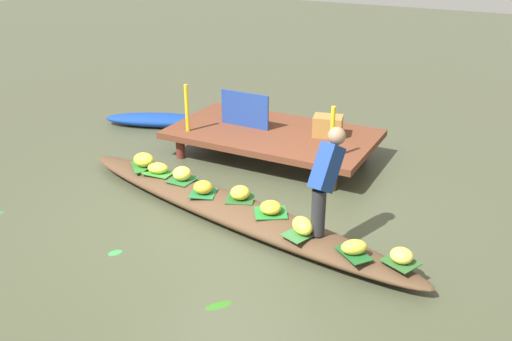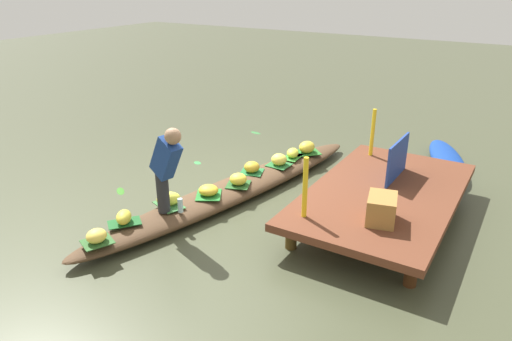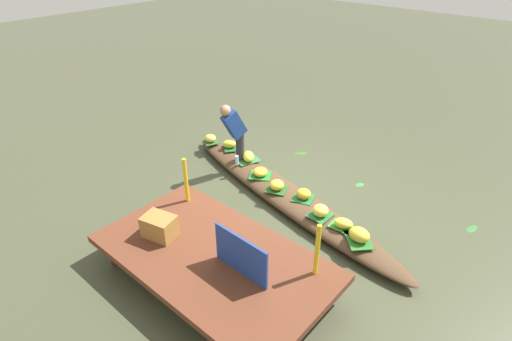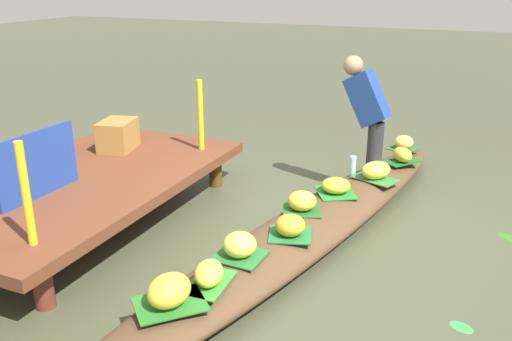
# 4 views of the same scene
# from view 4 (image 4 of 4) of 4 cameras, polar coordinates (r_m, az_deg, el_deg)

# --- Properties ---
(canal_water) EXTENTS (40.00, 40.00, 0.00)m
(canal_water) POSITION_cam_4_polar(r_m,az_deg,el_deg) (4.90, 5.45, -7.27)
(canal_water) COLOR #434731
(canal_water) RESTS_ON ground
(dock_platform) EXTENTS (3.20, 1.80, 0.43)m
(dock_platform) POSITION_cam_4_polar(r_m,az_deg,el_deg) (5.38, -17.55, -1.23)
(dock_platform) COLOR brown
(dock_platform) RESTS_ON ground
(vendor_boat) EXTENTS (5.45, 1.78, 0.25)m
(vendor_boat) POSITION_cam_4_polar(r_m,az_deg,el_deg) (4.84, 5.50, -5.97)
(vendor_boat) COLOR #513924
(vendor_boat) RESTS_ON ground
(leaf_mat_0) EXTENTS (0.50, 0.49, 0.01)m
(leaf_mat_0) POSITION_cam_4_polar(r_m,az_deg,el_deg) (5.29, 8.25, -2.27)
(leaf_mat_0) COLOR #22772A
(leaf_mat_0) RESTS_ON vendor_boat
(banana_bunch_0) EXTENTS (0.35, 0.36, 0.15)m
(banana_bunch_0) POSITION_cam_4_polar(r_m,az_deg,el_deg) (5.26, 8.28, -1.55)
(banana_bunch_0) COLOR gold
(banana_bunch_0) RESTS_ON vendor_boat
(leaf_mat_1) EXTENTS (0.41, 0.51, 0.01)m
(leaf_mat_1) POSITION_cam_4_polar(r_m,az_deg,el_deg) (5.71, 12.27, -0.83)
(leaf_mat_1) COLOR #346D36
(leaf_mat_1) RESTS_ON vendor_boat
(banana_bunch_1) EXTENTS (0.37, 0.37, 0.18)m
(banana_bunch_1) POSITION_cam_4_polar(r_m,az_deg,el_deg) (5.68, 12.34, 0.03)
(banana_bunch_1) COLOR #E8E344
(banana_bunch_1) RESTS_ON vendor_boat
(leaf_mat_2) EXTENTS (0.44, 0.43, 0.01)m
(leaf_mat_2) POSITION_cam_4_polar(r_m,az_deg,el_deg) (4.88, 4.77, -4.06)
(leaf_mat_2) COLOR #235421
(leaf_mat_2) RESTS_ON vendor_boat
(banana_bunch_2) EXTENTS (0.30, 0.30, 0.17)m
(banana_bunch_2) POSITION_cam_4_polar(r_m,az_deg,el_deg) (4.85, 4.80, -3.15)
(banana_bunch_2) COLOR yellow
(banana_bunch_2) RESTS_ON vendor_boat
(leaf_mat_3) EXTENTS (0.46, 0.43, 0.01)m
(leaf_mat_3) POSITION_cam_4_polar(r_m,az_deg,el_deg) (6.30, 14.87, 0.92)
(leaf_mat_3) COLOR #1B5824
(leaf_mat_3) RESTS_ON vendor_boat
(banana_bunch_3) EXTENTS (0.34, 0.32, 0.16)m
(banana_bunch_3) POSITION_cam_4_polar(r_m,az_deg,el_deg) (6.28, 14.94, 1.60)
(banana_bunch_3) COLOR yellow
(banana_bunch_3) RESTS_ON vendor_boat
(leaf_mat_4) EXTENTS (0.34, 0.36, 0.01)m
(leaf_mat_4) POSITION_cam_4_polar(r_m,az_deg,el_deg) (4.11, -1.69, -8.82)
(leaf_mat_4) COLOR #24672E
(leaf_mat_4) RESTS_ON vendor_boat
(banana_bunch_4) EXTENTS (0.25, 0.25, 0.19)m
(banana_bunch_4) POSITION_cam_4_polar(r_m,az_deg,el_deg) (4.07, -1.70, -7.68)
(banana_bunch_4) COLOR #F5DE4F
(banana_bunch_4) RESTS_ON vendor_boat
(leaf_mat_5) EXTENTS (0.55, 0.54, 0.01)m
(leaf_mat_5) POSITION_cam_4_polar(r_m,az_deg,el_deg) (3.61, -8.91, -13.51)
(leaf_mat_5) COLOR #286D27
(leaf_mat_5) RESTS_ON vendor_boat
(banana_bunch_5) EXTENTS (0.32, 0.27, 0.20)m
(banana_bunch_5) POSITION_cam_4_polar(r_m,az_deg,el_deg) (3.56, -9.00, -12.18)
(banana_bunch_5) COLOR yellow
(banana_bunch_5) RESTS_ON vendor_boat
(leaf_mat_6) EXTENTS (0.42, 0.28, 0.01)m
(leaf_mat_6) POSITION_cam_4_polar(r_m,az_deg,el_deg) (3.80, -4.88, -11.53)
(leaf_mat_6) COLOR #35862E
(leaf_mat_6) RESTS_ON vendor_boat
(banana_bunch_6) EXTENTS (0.34, 0.28, 0.15)m
(banana_bunch_6) POSITION_cam_4_polar(r_m,az_deg,el_deg) (3.76, -4.91, -10.57)
(banana_bunch_6) COLOR yellow
(banana_bunch_6) RESTS_ON vendor_boat
(leaf_mat_7) EXTENTS (0.41, 0.42, 0.01)m
(leaf_mat_7) POSITION_cam_4_polar(r_m,az_deg,el_deg) (4.43, 3.56, -6.66)
(leaf_mat_7) COLOR #216B32
(leaf_mat_7) RESTS_ON vendor_boat
(banana_bunch_7) EXTENTS (0.27, 0.26, 0.17)m
(banana_bunch_7) POSITION_cam_4_polar(r_m,az_deg,el_deg) (4.39, 3.58, -5.69)
(banana_bunch_7) COLOR gold
(banana_bunch_7) RESTS_ON vendor_boat
(leaf_mat_8) EXTENTS (0.42, 0.40, 0.01)m
(leaf_mat_8) POSITION_cam_4_polar(r_m,az_deg,el_deg) (6.77, 15.02, 2.22)
(leaf_mat_8) COLOR #2D5D28
(leaf_mat_8) RESTS_ON vendor_boat
(banana_bunch_8) EXTENTS (0.26, 0.24, 0.16)m
(banana_bunch_8) POSITION_cam_4_polar(r_m,az_deg,el_deg) (6.75, 15.08, 2.86)
(banana_bunch_8) COLOR #F9D653
(banana_bunch_8) RESTS_ON vendor_boat
(vendor_person) EXTENTS (0.28, 0.53, 1.19)m
(vendor_person) POSITION_cam_4_polar(r_m,az_deg,el_deg) (5.72, 11.44, 6.40)
(vendor_person) COLOR #28282D
(vendor_person) RESTS_ON vendor_boat
(water_bottle) EXTENTS (0.07, 0.07, 0.19)m
(water_bottle) POSITION_cam_4_polar(r_m,az_deg,el_deg) (5.79, 10.01, 0.57)
(water_bottle) COLOR #ADD5E3
(water_bottle) RESTS_ON vendor_boat
(market_banner) EXTENTS (0.85, 0.05, 0.56)m
(market_banner) POSITION_cam_4_polar(r_m,az_deg,el_deg) (4.94, -21.71, 0.59)
(market_banner) COLOR navy
(market_banner) RESTS_ON dock_platform
(railing_post_west) EXTENTS (0.06, 0.06, 0.75)m
(railing_post_west) POSITION_cam_4_polar(r_m,az_deg,el_deg) (4.04, -22.76, -2.30)
(railing_post_west) COLOR yellow
(railing_post_west) RESTS_ON dock_platform
(railing_post_east) EXTENTS (0.06, 0.06, 0.75)m
(railing_post_east) POSITION_cam_4_polar(r_m,az_deg,el_deg) (5.85, -5.79, 5.73)
(railing_post_east) COLOR yellow
(railing_post_east) RESTS_ON dock_platform
(produce_crate) EXTENTS (0.50, 0.42, 0.32)m
(produce_crate) POSITION_cam_4_polar(r_m,az_deg,el_deg) (6.05, -14.14, 3.58)
(produce_crate) COLOR olive
(produce_crate) RESTS_ON dock_platform
(drifting_plant_0) EXTENTS (0.26, 0.29, 0.01)m
(drifting_plant_0) POSITION_cam_4_polar(r_m,az_deg,el_deg) (5.41, 24.86, -6.35)
(drifting_plant_0) COLOR #30701D
(drifting_plant_0) RESTS_ON ground
(drifting_plant_1) EXTENTS (0.17, 0.20, 0.01)m
(drifting_plant_1) POSITION_cam_4_polar(r_m,az_deg,el_deg) (4.04, 20.52, -14.93)
(drifting_plant_1) COLOR #338D41
(drifting_plant_1) RESTS_ON ground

